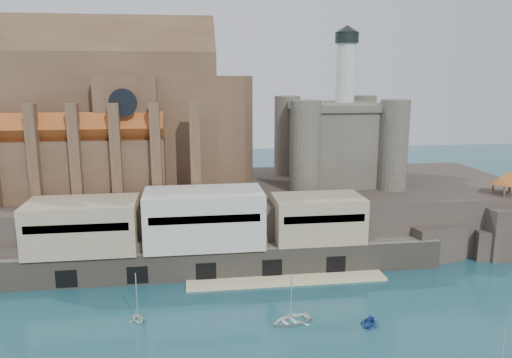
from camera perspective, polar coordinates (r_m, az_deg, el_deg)
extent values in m
plane|color=#17414C|center=(60.36, 5.14, -18.43)|extent=(300.00, 300.00, 0.00)
cube|color=#2B2520|center=(94.92, -0.22, -3.58)|extent=(100.00, 34.00, 10.00)
cube|color=#2B2520|center=(83.17, -25.75, -8.56)|extent=(9.00, 5.00, 6.00)
cube|color=#2B2520|center=(79.67, -14.62, -8.61)|extent=(9.00, 5.00, 6.00)
cube|color=#2B2520|center=(79.39, -2.22, -8.28)|extent=(9.00, 5.00, 6.00)
cube|color=#2B2520|center=(82.68, 9.69, -7.61)|extent=(9.00, 5.00, 6.00)
cube|color=#2B2520|center=(88.69, 19.67, -6.79)|extent=(9.00, 5.00, 6.00)
cube|color=#645C50|center=(78.51, -4.35, -9.13)|extent=(70.00, 6.00, 4.50)
cube|color=beige|center=(76.37, 3.55, -11.45)|extent=(30.00, 4.00, 0.40)
cube|color=black|center=(78.00, -20.84, -10.58)|extent=(3.00, 0.40, 2.60)
cube|color=black|center=(76.34, -13.38, -10.60)|extent=(3.00, 0.40, 2.60)
cube|color=black|center=(75.98, -5.73, -10.43)|extent=(3.00, 0.40, 2.60)
cube|color=black|center=(76.92, 1.85, -10.08)|extent=(3.00, 0.40, 2.60)
cube|color=black|center=(79.12, 9.10, -9.59)|extent=(3.00, 0.40, 2.60)
cube|color=#9D8A6A|center=(78.99, -19.17, -5.06)|extent=(16.00, 9.00, 7.50)
cube|color=#BCB8AE|center=(77.28, -5.96, -4.42)|extent=(18.00, 9.00, 8.50)
cube|color=#9D8A6A|center=(80.05, 7.07, -4.42)|extent=(14.00, 8.00, 7.00)
cube|color=#4D3624|center=(94.01, -16.40, 6.33)|extent=(38.00, 14.00, 24.00)
cube|color=#4D3624|center=(93.68, -16.85, 13.65)|extent=(38.00, 13.01, 13.01)
cylinder|color=#4D3624|center=(93.34, -4.67, 5.51)|extent=(14.00, 14.00, 20.00)
cube|color=#4D3624|center=(93.71, -13.90, 5.22)|extent=(10.00, 20.00, 20.00)
cube|color=#4D3624|center=(86.40, -19.65, 0.96)|extent=(28.00, 5.00, 10.00)
cube|color=#4D3624|center=(104.80, -17.60, 2.94)|extent=(28.00, 5.00, 10.00)
cube|color=#A2481B|center=(85.46, -19.96, 5.30)|extent=(28.00, 5.66, 5.66)
cube|color=#A2481B|center=(104.03, -17.84, 6.53)|extent=(28.00, 5.66, 5.66)
cylinder|color=black|center=(81.27, -14.97, 8.42)|extent=(4.40, 0.30, 4.40)
cube|color=#4D3624|center=(84.44, -24.05, 2.44)|extent=(1.60, 2.20, 16.00)
cube|color=#4D3624|center=(82.93, -19.93, 2.61)|extent=(1.60, 2.20, 16.00)
cube|color=#4D3624|center=(81.85, -15.68, 2.76)|extent=(1.60, 2.20, 16.00)
cube|color=#4D3624|center=(81.23, -11.34, 2.91)|extent=(1.60, 2.20, 16.00)
cube|color=#4D3624|center=(81.09, -6.96, 3.04)|extent=(1.60, 2.20, 16.00)
cube|color=#494439|center=(96.79, 9.15, 3.84)|extent=(16.00, 16.00, 14.00)
cube|color=#494439|center=(96.03, 9.29, 8.21)|extent=(17.00, 17.00, 1.20)
cylinder|color=#494439|center=(86.91, 5.64, 3.68)|extent=(5.20, 5.20, 16.00)
cylinder|color=#494439|center=(91.96, 15.40, 3.76)|extent=(5.20, 5.20, 16.00)
cylinder|color=#494439|center=(102.40, 3.56, 4.98)|extent=(5.20, 5.20, 16.00)
cylinder|color=#494439|center=(106.71, 12.04, 5.02)|extent=(5.20, 5.20, 16.00)
cylinder|color=silver|center=(98.34, 10.20, 11.53)|extent=(3.60, 3.60, 12.00)
cylinder|color=black|center=(98.55, 10.35, 15.60)|extent=(4.40, 4.40, 2.00)
cone|color=black|center=(98.67, 10.39, 16.53)|extent=(4.60, 4.60, 1.40)
cube|color=#2B2520|center=(97.42, 26.40, -4.86)|extent=(12.00, 10.00, 8.70)
cube|color=#2B2520|center=(93.40, 25.28, -6.64)|extent=(6.00, 5.00, 5.00)
cube|color=#4D3624|center=(96.31, 26.65, -2.29)|extent=(4.20, 4.20, 0.30)
cylinder|color=#4D3624|center=(93.82, 26.47, -1.71)|extent=(0.36, 0.36, 3.20)
cylinder|color=#4D3624|center=(96.39, 25.42, -1.28)|extent=(0.36, 0.36, 3.20)
cylinder|color=#4D3624|center=(98.18, 26.98, -1.20)|extent=(0.36, 0.36, 3.20)
pyramid|color=#A2481B|center=(95.46, 26.88, 0.13)|extent=(6.40, 6.40, 2.20)
imported|color=white|center=(66.91, -13.34, -15.49)|extent=(2.77, 2.31, 2.76)
imported|color=white|center=(65.11, 4.00, -15.99)|extent=(2.24, 3.91, 5.26)
imported|color=navy|center=(65.77, 12.79, -15.97)|extent=(3.14, 2.94, 3.12)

